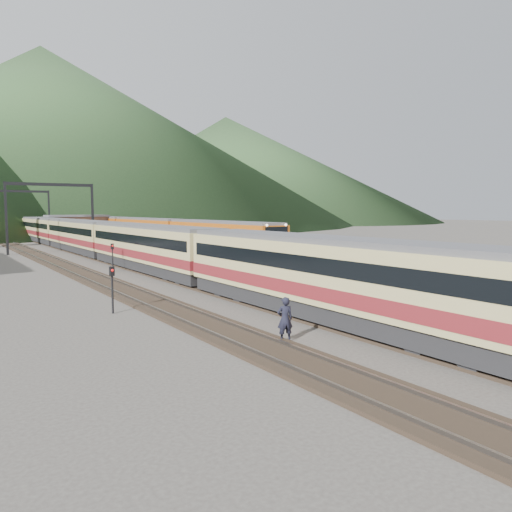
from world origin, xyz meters
TOP-DOWN VIEW (x-y plane):
  - track_main at (0.00, 40.00)m, footprint 2.60×200.00m
  - track_far at (-5.00, 40.00)m, footprint 2.60×200.00m
  - track_second at (11.50, 40.00)m, footprint 2.60×200.00m
  - platform at (5.60, 38.00)m, footprint 8.00×100.00m
  - gantry_near at (-2.85, 55.00)m, footprint 9.55×0.25m
  - gantry_far at (-2.85, 80.00)m, footprint 9.55×0.25m
  - station_shed at (5.60, 78.00)m, footprint 9.40×4.40m
  - hill_b at (30.00, 230.00)m, footprint 220.00×220.00m
  - hill_c at (110.00, 210.00)m, footprint 160.00×160.00m
  - main_train at (0.00, 42.78)m, footprint 3.06×83.74m
  - second_train at (11.50, 61.76)m, footprint 3.00×61.45m
  - short_signal_b at (-2.54, 33.93)m, footprint 0.23×0.17m
  - short_signal_c at (-7.56, 18.05)m, footprint 0.24×0.19m
  - worker at (-3.73, 9.39)m, footprint 0.71×0.57m

SIDE VIEW (x-z plane):
  - track_main at x=0.00m, z-range -0.05..0.18m
  - track_far at x=-5.00m, z-range -0.05..0.18m
  - track_second at x=11.50m, z-range -0.05..0.18m
  - platform at x=5.60m, z-range 0.00..1.00m
  - worker at x=-3.73m, z-range 0.00..1.71m
  - short_signal_b at x=-2.54m, z-range 0.33..2.60m
  - short_signal_c at x=-7.56m, z-range 0.33..2.60m
  - second_train at x=11.50m, z-range 0.23..3.89m
  - main_train at x=0.00m, z-range 0.23..3.96m
  - station_shed at x=5.60m, z-range 1.02..4.12m
  - gantry_near at x=-2.85m, z-range 1.59..9.59m
  - gantry_far at x=-2.85m, z-range 1.59..9.59m
  - hill_c at x=110.00m, z-range 0.00..50.00m
  - hill_b at x=30.00m, z-range 0.00..75.00m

